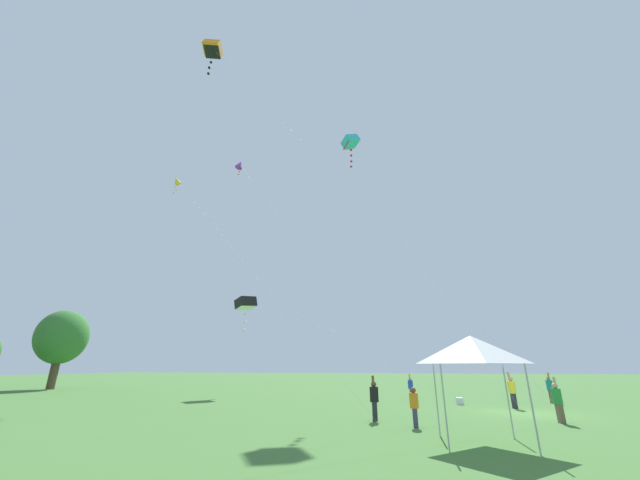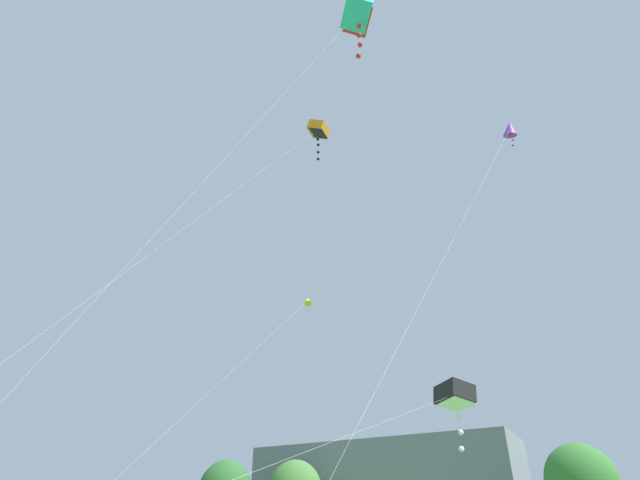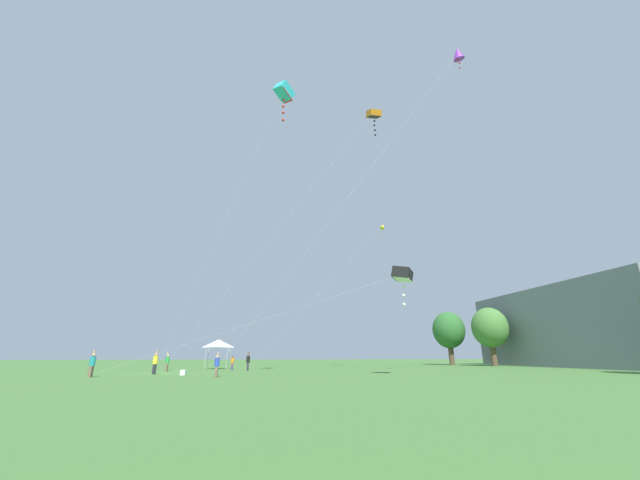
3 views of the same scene
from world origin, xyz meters
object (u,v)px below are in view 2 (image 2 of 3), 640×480
kite_black_box_4 (455,396)px  kite_purple_diamond_1 (510,129)px  kite_orange_box_0 (318,130)px  kite_yellow_diamond_2 (307,301)px  kite_cyan_box_3 (357,15)px

kite_black_box_4 → kite_purple_diamond_1: bearing=39.7°
kite_orange_box_0 → kite_purple_diamond_1: 14.38m
kite_yellow_diamond_2 → kite_purple_diamond_1: bearing=8.6°
kite_orange_box_0 → kite_cyan_box_3: kite_orange_box_0 is taller
kite_yellow_diamond_2 → kite_cyan_box_3: bearing=-50.8°
kite_cyan_box_3 → kite_black_box_4: bearing=91.9°
kite_orange_box_0 → kite_yellow_diamond_2: kite_orange_box_0 is taller
kite_orange_box_0 → kite_purple_diamond_1: kite_orange_box_0 is taller
kite_yellow_diamond_2 → kite_black_box_4: bearing=-12.0°
kite_purple_diamond_1 → kite_cyan_box_3: (-4.82, -14.45, -1.99)m
kite_cyan_box_3 → kite_black_box_4: 19.25m
kite_purple_diamond_1 → kite_yellow_diamond_2: kite_purple_diamond_1 is taller
kite_orange_box_0 → kite_yellow_diamond_2: bearing=150.2°
kite_purple_diamond_1 → kite_cyan_box_3: 15.36m
kite_purple_diamond_1 → kite_black_box_4: (-5.15, -4.28, -18.33)m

